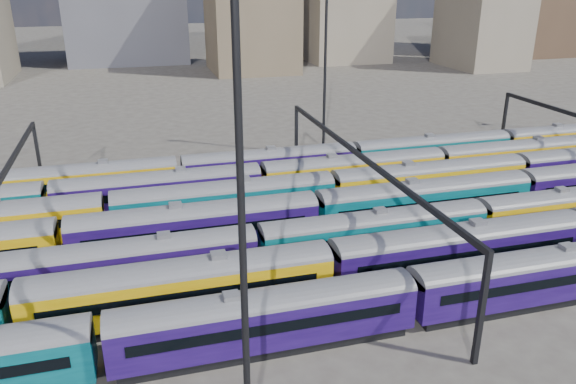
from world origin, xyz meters
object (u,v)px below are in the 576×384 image
object	(u,v)px
rake_2	(257,244)
rake_1	(182,283)
rake_0	(537,272)
mast_2	(241,192)

from	to	relation	value
rake_2	rake_1	bearing A→B (deg)	-142.61
rake_0	rake_2	xyz separation A→B (m)	(-18.81, 10.00, -0.00)
rake_0	rake_1	world-z (taller)	rake_1
rake_1	mast_2	size ratio (longest dim) A/B	4.27
rake_0	mast_2	bearing A→B (deg)	-163.19
rake_0	mast_2	xyz separation A→B (m)	(-23.17, -7.00, 11.33)
rake_0	rake_2	size ratio (longest dim) A/B	1.17
rake_2	mast_2	xyz separation A→B (m)	(-4.37, -17.00, 11.33)
rake_2	rake_0	bearing A→B (deg)	-28.00
rake_1	rake_2	world-z (taller)	rake_1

